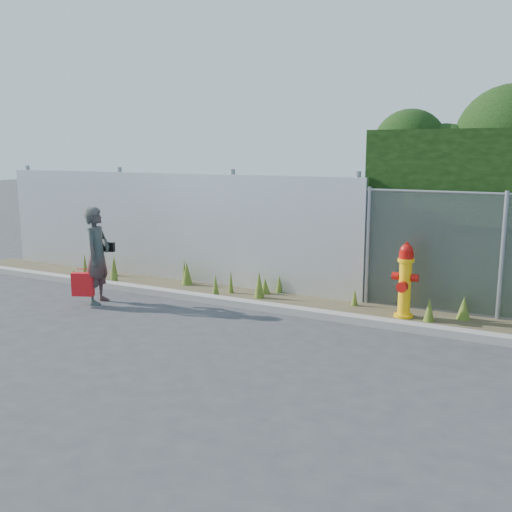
{
  "coord_description": "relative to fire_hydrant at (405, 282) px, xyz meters",
  "views": [
    {
      "loc": [
        3.8,
        -6.52,
        2.67
      ],
      "look_at": [
        -0.3,
        1.4,
        1.0
      ],
      "focal_mm": 40.0,
      "sensor_mm": 36.0,
      "label": 1
    }
  ],
  "objects": [
    {
      "name": "black_shoulder_bag",
      "position": [
        -4.97,
        -1.28,
        0.37
      ],
      "size": [
        0.22,
        0.09,
        0.17
      ],
      "rotation": [
        0.0,
        0.0,
        0.33
      ],
      "color": "black"
    },
    {
      "name": "curb",
      "position": [
        -1.85,
        -0.61,
        -0.54
      ],
      "size": [
        16.0,
        0.22,
        0.12
      ],
      "primitive_type": "cube",
      "color": "gray",
      "rests_on": "ground"
    },
    {
      "name": "woman",
      "position": [
        -4.99,
        -1.54,
        0.25
      ],
      "size": [
        0.57,
        0.71,
        1.7
      ],
      "primitive_type": "imported",
      "rotation": [
        0.0,
        0.0,
        1.86
      ],
      "color": "#0E5D53",
      "rests_on": "ground"
    },
    {
      "name": "fire_hydrant",
      "position": [
        0.0,
        0.0,
        0.0
      ],
      "size": [
        0.41,
        0.37,
        1.24
      ],
      "rotation": [
        0.0,
        0.0,
        -0.05
      ],
      "color": "#FFB90D",
      "rests_on": "ground"
    },
    {
      "name": "red_tote_bag",
      "position": [
        -5.09,
        -1.82,
        -0.22
      ],
      "size": [
        0.37,
        0.13,
        0.48
      ],
      "rotation": [
        0.0,
        0.0,
        0.41
      ],
      "color": "red"
    },
    {
      "name": "corrugated_fence",
      "position": [
        -5.09,
        0.59,
        0.5
      ],
      "size": [
        8.5,
        0.21,
        2.3
      ],
      "color": "silver",
      "rests_on": "ground"
    },
    {
      "name": "ground",
      "position": [
        -1.85,
        -2.41,
        -0.6
      ],
      "size": [
        80.0,
        80.0,
        0.0
      ],
      "primitive_type": "plane",
      "color": "#353537",
      "rests_on": "ground"
    },
    {
      "name": "weed_strip",
      "position": [
        -0.8,
        -0.01,
        -0.47
      ],
      "size": [
        16.0,
        1.33,
        0.54
      ],
      "color": "#463C28",
      "rests_on": "ground"
    }
  ]
}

